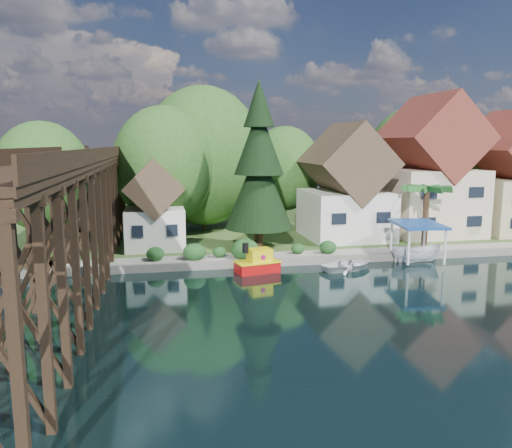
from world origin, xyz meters
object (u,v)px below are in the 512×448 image
at_px(boat_white_a, 348,264).
at_px(boat_canopy, 417,245).
at_px(house_center, 430,175).
at_px(house_right, 512,180).
at_px(shed, 155,210).
at_px(conifer, 259,168).
at_px(trestle_bridge, 76,208).
at_px(house_left, 346,190).
at_px(palm_tree, 427,191).
at_px(tugboat, 258,263).

xyz_separation_m(boat_white_a, boat_canopy, (6.28, 1.21, 0.94)).
height_order(house_center, house_right, house_center).
distance_m(shed, conifer, 9.72).
height_order(trestle_bridge, house_center, house_center).
xyz_separation_m(house_right, boat_canopy, (-15.23, -8.87, -4.39)).
bearing_deg(trestle_bridge, conifer, 28.73).
xyz_separation_m(house_left, palm_tree, (4.92, -6.26, 0.42)).
distance_m(trestle_bridge, conifer, 15.95).
bearing_deg(house_left, boat_canopy, -72.64).
bearing_deg(house_left, conifer, -160.53).
bearing_deg(trestle_bridge, tugboat, 5.94).
relative_size(house_center, boat_white_a, 3.23).
relative_size(house_left, shed, 1.40).
xyz_separation_m(house_right, tugboat, (-28.48, -9.53, -5.07)).
height_order(house_left, boat_white_a, house_left).
distance_m(house_right, tugboat, 30.46).
distance_m(house_center, boat_canopy, 12.32).
xyz_separation_m(trestle_bridge, palm_tree, (27.92, 4.57, 0.21)).
bearing_deg(tugboat, boat_canopy, 2.84).
xyz_separation_m(tugboat, boat_canopy, (13.25, 0.66, 0.68)).
bearing_deg(house_right, house_center, 176.82).
relative_size(house_left, house_right, 0.88).
xyz_separation_m(house_center, house_right, (9.00, -0.50, -0.64)).
bearing_deg(house_right, house_left, -180.00).
relative_size(tugboat, boat_canopy, 0.65).
distance_m(trestle_bridge, house_left, 25.42).
height_order(palm_tree, boat_canopy, palm_tree).
xyz_separation_m(trestle_bridge, house_center, (32.00, 11.33, 1.07)).
distance_m(conifer, boat_white_a, 11.28).
xyz_separation_m(house_center, tugboat, (-19.48, -10.03, -5.71)).
height_order(shed, conifer, conifer).
bearing_deg(shed, boat_white_a, -30.63).
distance_m(shed, tugboat, 11.43).
relative_size(trestle_bridge, tugboat, 12.45).
height_order(house_right, tugboat, house_right).
height_order(house_left, boat_canopy, house_left).
relative_size(house_center, conifer, 0.97).
relative_size(conifer, palm_tree, 2.48).
distance_m(house_center, shed, 27.20).
xyz_separation_m(house_left, conifer, (-9.14, -3.23, 2.28)).
bearing_deg(conifer, boat_white_a, -50.60).
height_order(palm_tree, boat_white_a, palm_tree).
bearing_deg(palm_tree, trestle_bridge, -170.70).
distance_m(conifer, palm_tree, 14.49).
bearing_deg(house_right, boat_white_a, -154.89).
bearing_deg(trestle_bridge, boat_white_a, 2.19).
relative_size(palm_tree, boat_white_a, 1.35).
bearing_deg(palm_tree, boat_canopy, -129.36).
height_order(house_center, palm_tree, house_center).
bearing_deg(conifer, house_right, 6.79).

